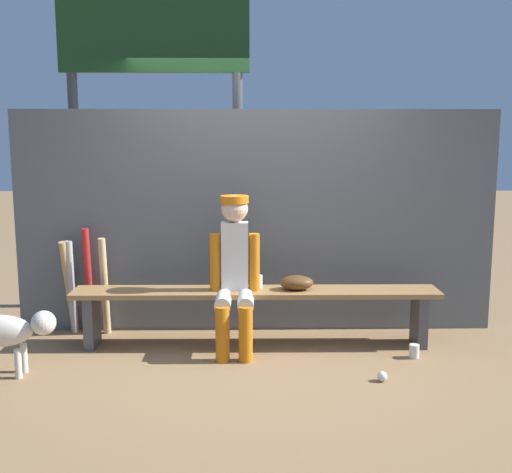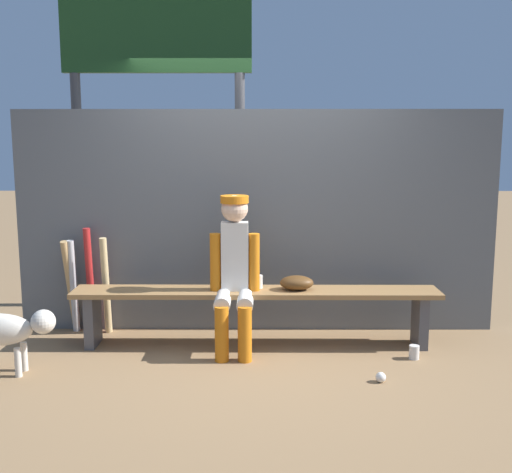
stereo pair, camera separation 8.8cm
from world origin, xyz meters
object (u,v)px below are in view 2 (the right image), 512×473
(bat_aluminum_silver, at_px, (74,286))
(baseball_glove, at_px, (297,283))
(player_seated, at_px, (234,268))
(dog, at_px, (5,330))
(scoreboard, at_px, (163,69))
(dugout_bench, at_px, (256,301))
(bat_wood_tan, at_px, (70,286))
(cup_on_bench, at_px, (258,282))
(bat_aluminum_red, at_px, (90,280))
(bat_wood_natural, at_px, (106,286))
(baseball, at_px, (381,377))
(cup_on_ground, at_px, (414,352))

(bat_aluminum_silver, bearing_deg, baseball_glove, -9.89)
(player_seated, height_order, dog, player_seated)
(baseball_glove, relative_size, scoreboard, 0.08)
(dugout_bench, relative_size, bat_aluminum_silver, 3.60)
(bat_wood_tan, relative_size, cup_on_bench, 7.76)
(bat_aluminum_red, xyz_separation_m, dog, (-0.36, -1.01, -0.14))
(bat_wood_natural, bearing_deg, cup_on_bench, -10.28)
(dugout_bench, height_order, bat_aluminum_silver, bat_aluminum_silver)
(bat_aluminum_red, bearing_deg, baseball_glove, -11.32)
(dugout_bench, bearing_deg, bat_aluminum_silver, 168.10)
(player_seated, relative_size, dog, 1.51)
(dog, bearing_deg, baseball, -3.09)
(baseball_glove, height_order, bat_aluminum_silver, bat_aluminum_silver)
(dugout_bench, distance_m, scoreboard, 2.55)
(dugout_bench, bearing_deg, bat_wood_tan, 167.64)
(dugout_bench, distance_m, baseball, 1.25)
(bat_aluminum_red, relative_size, scoreboard, 0.28)
(baseball_glove, xyz_separation_m, cup_on_bench, (-0.32, 0.06, -0.01))
(cup_on_bench, bearing_deg, bat_aluminum_red, 168.60)
(baseball, distance_m, dog, 2.76)
(player_seated, height_order, bat_aluminum_silver, player_seated)
(dugout_bench, bearing_deg, baseball_glove, 0.00)
(baseball, xyz_separation_m, cup_on_bench, (-0.89, 0.86, 0.50))
(bat_aluminum_silver, height_order, scoreboard, scoreboard)
(bat_wood_natural, height_order, scoreboard, scoreboard)
(player_seated, distance_m, bat_wood_tan, 1.58)
(bat_wood_natural, distance_m, scoreboard, 2.22)
(scoreboard, relative_size, dog, 4.08)
(dugout_bench, xyz_separation_m, bat_wood_natural, (-1.33, 0.31, 0.05))
(baseball_glove, distance_m, dog, 2.28)
(bat_aluminum_red, xyz_separation_m, cup_on_bench, (1.50, -0.30, 0.06))
(scoreboard, bearing_deg, cup_on_ground, -36.01)
(bat_aluminum_silver, bearing_deg, bat_aluminum_red, 8.83)
(cup_on_ground, bearing_deg, bat_aluminum_red, 165.95)
(dugout_bench, bearing_deg, dog, -160.63)
(dugout_bench, distance_m, player_seated, 0.37)
(bat_aluminum_red, bearing_deg, dugout_bench, -13.81)
(baseball_glove, xyz_separation_m, dog, (-2.18, -0.65, -0.21))
(bat_aluminum_silver, xyz_separation_m, baseball, (2.53, -1.14, -0.39))
(bat_aluminum_red, distance_m, cup_on_ground, 2.86)
(bat_wood_natural, relative_size, baseball, 11.80)
(cup_on_ground, height_order, cup_on_bench, cup_on_bench)
(bat_aluminum_silver, xyz_separation_m, cup_on_bench, (1.64, -0.28, 0.11))
(dugout_bench, distance_m, cup_on_bench, 0.16)
(cup_on_ground, distance_m, scoreboard, 3.57)
(bat_wood_tan, bearing_deg, scoreboard, 50.54)
(scoreboard, bearing_deg, bat_wood_natural, -113.06)
(bat_aluminum_red, height_order, scoreboard, scoreboard)
(cup_on_ground, height_order, scoreboard, scoreboard)
(bat_aluminum_silver, height_order, cup_on_ground, bat_aluminum_silver)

